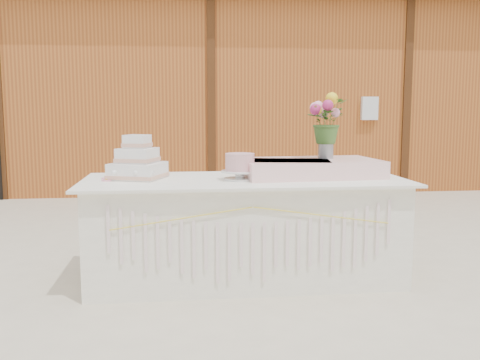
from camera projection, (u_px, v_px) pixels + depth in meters
name	position (u px, v px, depth m)	size (l,w,h in m)	color
ground	(244.00, 278.00, 4.10)	(80.00, 80.00, 0.00)	beige
barn	(204.00, 88.00, 9.78)	(12.60, 4.60, 3.30)	#A95D23
cake_table	(245.00, 229.00, 4.04)	(2.40, 1.00, 0.77)	white
wedding_cake	(138.00, 164.00, 3.98)	(0.47, 0.47, 0.33)	white
pink_cake_stand	(240.00, 165.00, 3.90)	(0.27, 0.27, 0.20)	white
satin_runner	(310.00, 168.00, 4.12)	(1.04, 0.60, 0.13)	#FFCFCD
flower_vase	(326.00, 148.00, 4.19)	(0.12, 0.12, 0.16)	#A2A1A6
bouquet	(326.00, 115.00, 4.16)	(0.31, 0.27, 0.35)	#3F6829
loose_flowers	(102.00, 179.00, 3.91)	(0.15, 0.37, 0.02)	pink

